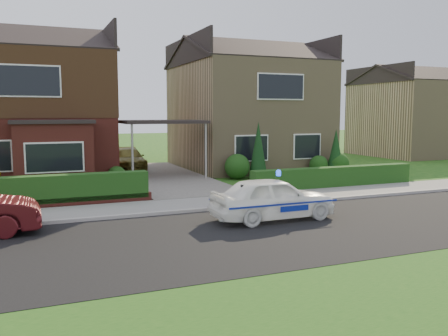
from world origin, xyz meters
TOP-DOWN VIEW (x-y plane):
  - ground at (0.00, 0.00)m, footprint 120.00×120.00m
  - road at (0.00, 0.00)m, footprint 60.00×6.00m
  - kerb at (0.00, 3.05)m, footprint 60.00×0.16m
  - sidewalk at (0.00, 4.10)m, footprint 60.00×2.00m
  - grass_verge at (0.00, -5.00)m, footprint 60.00×4.00m
  - driveway at (0.00, 11.00)m, footprint 3.80×12.00m
  - house_left at (-5.78, 13.90)m, footprint 7.50×9.53m
  - house_right at (5.80, 13.99)m, footprint 7.50×8.06m
  - carport_link at (0.00, 10.95)m, footprint 3.80×3.00m
  - dwarf_wall at (-5.80, 5.30)m, footprint 7.70×0.25m
  - hedge_left at (-5.80, 5.45)m, footprint 7.50×0.55m
  - hedge_right at (5.80, 5.35)m, footprint 7.50×0.55m
  - shrub_left_mid at (-4.00, 9.30)m, footprint 1.32×1.32m
  - shrub_left_near at (-2.40, 9.60)m, footprint 0.84×0.84m
  - shrub_right_near at (3.20, 9.40)m, footprint 1.20×1.20m
  - shrub_right_mid at (7.80, 9.50)m, footprint 0.96×0.96m
  - shrub_right_far at (8.80, 9.20)m, footprint 1.08×1.08m
  - conifer_a at (4.20, 9.20)m, footprint 0.90×0.90m
  - conifer_b at (8.60, 9.20)m, footprint 0.90×0.90m
  - neighbour_right at (20.00, 16.00)m, footprint 6.50×7.00m
  - police_car at (0.70, 1.20)m, footprint 3.41×3.73m
  - driveway_car at (-1.00, 14.20)m, footprint 1.76×3.91m
  - potted_plant_a at (-5.30, 7.49)m, footprint 0.48×0.41m
  - potted_plant_c at (-2.50, 6.00)m, footprint 0.52×0.52m

SIDE VIEW (x-z plane):
  - ground at x=0.00m, z-range 0.00..0.00m
  - road at x=0.00m, z-range -0.01..0.01m
  - grass_verge at x=0.00m, z-range -0.01..0.01m
  - hedge_left at x=-5.80m, z-range -0.45..0.45m
  - hedge_right at x=5.80m, z-range -0.40..0.40m
  - sidewalk at x=0.00m, z-range 0.00..0.10m
  - kerb at x=0.00m, z-range 0.00..0.12m
  - driveway at x=0.00m, z-range 0.00..0.12m
  - dwarf_wall at x=-5.80m, z-range 0.00..0.36m
  - potted_plant_a at x=-5.30m, z-range 0.00..0.77m
  - shrub_left_near at x=-2.40m, z-range 0.00..0.84m
  - potted_plant_c at x=-2.50m, z-range 0.00..0.85m
  - shrub_right_mid at x=7.80m, z-range 0.00..0.96m
  - shrub_right_far at x=8.80m, z-range 0.00..1.08m
  - shrub_right_near at x=3.20m, z-range 0.00..1.20m
  - police_car at x=0.70m, z-range -0.08..1.35m
  - shrub_left_mid at x=-4.00m, z-range 0.00..1.32m
  - driveway_car at x=-1.00m, z-range 0.12..1.23m
  - conifer_b at x=8.60m, z-range 0.00..2.20m
  - conifer_a at x=4.20m, z-range 0.00..2.60m
  - neighbour_right at x=20.00m, z-range 0.00..5.20m
  - carport_link at x=0.00m, z-range 1.27..4.04m
  - house_right at x=5.80m, z-range 0.04..7.29m
  - house_left at x=-5.78m, z-range 0.19..7.44m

